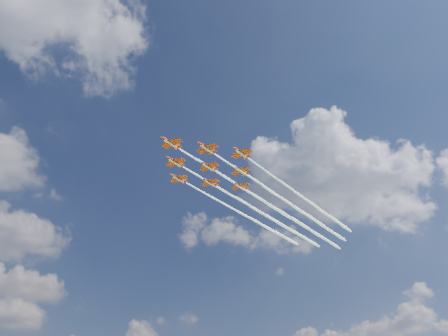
# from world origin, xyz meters

# --- Properties ---
(jet_lead) EXTENTS (107.33, 35.54, 2.33)m
(jet_lead) POSITION_xyz_m (37.38, 8.75, 87.69)
(jet_lead) COLOR red
(jet_row2_port) EXTENTS (107.33, 35.54, 2.33)m
(jet_row2_port) POSITION_xyz_m (49.31, 4.28, 87.69)
(jet_row2_port) COLOR red
(jet_row2_starb) EXTENTS (107.33, 35.54, 2.33)m
(jet_row2_starb) POSITION_xyz_m (44.86, 19.06, 87.69)
(jet_row2_starb) COLOR red
(jet_row3_port) EXTENTS (107.33, 35.54, 2.33)m
(jet_row3_port) POSITION_xyz_m (61.24, -0.18, 87.69)
(jet_row3_port) COLOR red
(jet_row3_centre) EXTENTS (107.33, 35.54, 2.33)m
(jet_row3_centre) POSITION_xyz_m (56.80, 14.59, 87.69)
(jet_row3_centre) COLOR red
(jet_row3_starb) EXTENTS (107.33, 35.54, 2.33)m
(jet_row3_starb) POSITION_xyz_m (52.35, 29.37, 87.69)
(jet_row3_starb) COLOR red
(jet_row4_port) EXTENTS (107.33, 35.54, 2.33)m
(jet_row4_port) POSITION_xyz_m (68.73, 10.13, 87.69)
(jet_row4_port) COLOR red
(jet_row4_starb) EXTENTS (107.33, 35.54, 2.33)m
(jet_row4_starb) POSITION_xyz_m (64.28, 24.91, 87.69)
(jet_row4_starb) COLOR red
(jet_tail) EXTENTS (107.33, 35.54, 2.33)m
(jet_tail) POSITION_xyz_m (76.21, 20.44, 87.69)
(jet_tail) COLOR red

